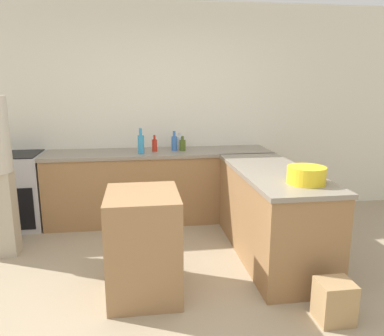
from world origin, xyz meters
name	(u,v)px	position (x,y,z in m)	size (l,w,h in m)	color
ground_plane	(177,313)	(0.00, 0.00, 0.00)	(14.00, 14.00, 0.00)	tan
wall_back	(157,111)	(0.00, 2.39, 1.35)	(8.00, 0.06, 2.70)	silver
counter_back	(160,185)	(0.00, 2.05, 0.44)	(2.78, 0.65, 0.88)	olive
counter_peninsula	(271,213)	(1.04, 0.87, 0.44)	(0.69, 1.78, 0.88)	olive
range_oven	(15,191)	(-1.73, 2.05, 0.44)	(0.68, 0.63, 0.89)	#ADADB2
island_table	(144,244)	(-0.23, 0.33, 0.43)	(0.57, 0.67, 0.86)	#997047
mixing_bowl	(306,175)	(1.13, 0.34, 0.95)	(0.32, 0.32, 0.14)	yellow
vinegar_bottle_clear	(180,142)	(0.28, 2.22, 0.96)	(0.08, 0.08, 0.20)	silver
water_bottle_blue	(174,143)	(0.19, 2.08, 0.98)	(0.07, 0.07, 0.24)	#386BB7
hot_sauce_bottle	(155,145)	(-0.05, 2.05, 0.96)	(0.06, 0.06, 0.20)	red
dish_soap_bottle	(141,144)	(-0.22, 1.93, 1.00)	(0.08, 0.08, 0.30)	#338CBF
olive_oil_bottle	(182,145)	(0.29, 2.06, 0.95)	(0.08, 0.08, 0.18)	#475B1E
paper_bag	(334,301)	(1.13, -0.26, 0.16)	(0.25, 0.22, 0.31)	#A88456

